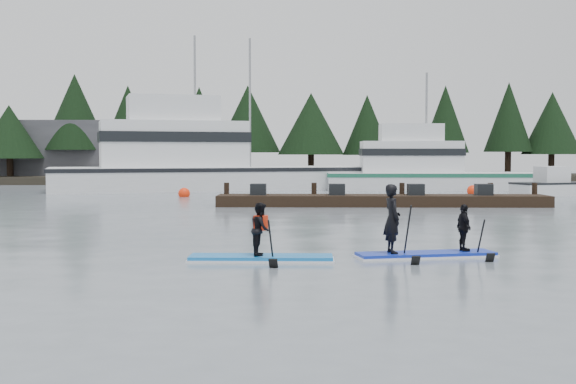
{
  "coord_description": "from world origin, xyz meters",
  "views": [
    {
      "loc": [
        -1.5,
        -16.79,
        2.3
      ],
      "look_at": [
        0.0,
        6.0,
        1.1
      ],
      "focal_mm": 45.0,
      "sensor_mm": 36.0,
      "label": 1
    }
  ],
  "objects": [
    {
      "name": "skiff",
      "position": [
        16.77,
        22.67,
        0.36
      ],
      "size": [
        6.46,
        3.4,
        0.72
      ],
      "primitive_type": "cube",
      "rotation": [
        0.0,
        0.0,
        0.26
      ],
      "color": "silver",
      "rests_on": "ground"
    },
    {
      "name": "buoy_b",
      "position": [
        -4.55,
        22.35,
        0.0
      ],
      "size": [
        0.64,
        0.64,
        0.64
      ],
      "primitive_type": "sphere",
      "color": "#FF2F0C",
      "rests_on": "ground"
    },
    {
      "name": "waterfront_building",
      "position": [
        -14.0,
        44.0,
        2.5
      ],
      "size": [
        18.0,
        6.0,
        5.0
      ],
      "primitive_type": "cube",
      "color": "#4C4C51",
      "rests_on": "ground"
    },
    {
      "name": "paddleboard_duo",
      "position": [
        2.51,
        -1.02,
        0.54
      ],
      "size": [
        3.18,
        1.32,
        2.18
      ],
      "rotation": [
        0.0,
        0.0,
        0.13
      ],
      "color": "#122AAB",
      "rests_on": "ground"
    },
    {
      "name": "floating_dock",
      "position": [
        4.76,
        14.83,
        0.24
      ],
      "size": [
        14.72,
        3.18,
        0.49
      ],
      "primitive_type": "cube",
      "rotation": [
        0.0,
        0.0,
        -0.09
      ],
      "color": "black",
      "rests_on": "ground"
    },
    {
      "name": "treeline",
      "position": [
        0.0,
        42.0,
        0.0
      ],
      "size": [
        60.0,
        4.0,
        8.0
      ],
      "primitive_type": null,
      "color": "black",
      "rests_on": "ground"
    },
    {
      "name": "paddleboard_solo",
      "position": [
        -1.06,
        -1.33,
        0.39
      ],
      "size": [
        3.14,
        1.18,
        1.76
      ],
      "rotation": [
        0.0,
        0.0,
        -0.09
      ],
      "color": "blue",
      "rests_on": "ground"
    },
    {
      "name": "fishing_boat_medium",
      "position": [
        10.82,
        29.36,
        0.6
      ],
      "size": [
        14.49,
        5.33,
        8.48
      ],
      "rotation": [
        0.0,
        0.0,
        -0.09
      ],
      "color": "silver",
      "rests_on": "ground"
    },
    {
      "name": "ground",
      "position": [
        0.0,
        0.0,
        0.0
      ],
      "size": [
        160.0,
        160.0,
        0.0
      ],
      "primitive_type": "plane",
      "color": "slate",
      "rests_on": "ground"
    },
    {
      "name": "buoy_c",
      "position": [
        11.99,
        24.37,
        0.0
      ],
      "size": [
        0.64,
        0.64,
        0.64
      ],
      "primitive_type": "sphere",
      "color": "#FF2F0C",
      "rests_on": "ground"
    },
    {
      "name": "fishing_boat_large",
      "position": [
        -4.04,
        30.06,
        0.86
      ],
      "size": [
        20.88,
        9.87,
        11.09
      ],
      "rotation": [
        0.0,
        0.0,
        0.22
      ],
      "color": "silver",
      "rests_on": "ground"
    },
    {
      "name": "far_shore",
      "position": [
        0.0,
        42.0,
        0.3
      ],
      "size": [
        70.0,
        8.0,
        0.6
      ],
      "primitive_type": "cube",
      "color": "#2D281E",
      "rests_on": "ground"
    }
  ]
}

